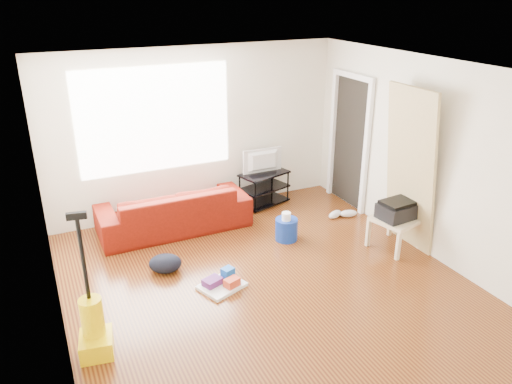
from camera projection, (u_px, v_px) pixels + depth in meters
name	position (u px, v px, depth m)	size (l,w,h in m)	color
room	(270.00, 183.00, 5.51)	(4.51, 5.01, 2.51)	#461C0D
sofa	(175.00, 229.00, 7.25)	(2.13, 0.83, 0.62)	#4A0B03
tv_stand	(264.00, 188.00, 7.98)	(0.86, 0.64, 0.53)	black
tv	(264.00, 161.00, 7.81)	(0.66, 0.09, 0.38)	black
side_table	(395.00, 223.00, 6.61)	(0.64, 0.64, 0.43)	#CCB095
printer	(397.00, 210.00, 6.54)	(0.50, 0.40, 0.24)	black
bucket	(286.00, 239.00, 6.95)	(0.31, 0.31, 0.31)	#0F2F95
toilet_paper	(286.00, 227.00, 6.84)	(0.12, 0.12, 0.11)	white
cleaning_tray	(222.00, 283.00, 5.84)	(0.59, 0.54, 0.18)	white
backpack	(166.00, 271.00, 6.18)	(0.40, 0.32, 0.22)	black
sneakers	(342.00, 214.00, 7.58)	(0.50, 0.25, 0.11)	white
vacuum	(94.00, 328.00, 4.73)	(0.36, 0.39, 1.46)	#F7D000
door_panel	(401.00, 243.00, 6.85)	(0.04, 0.86, 2.16)	tan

